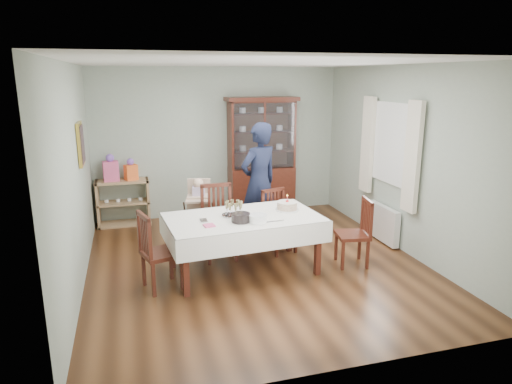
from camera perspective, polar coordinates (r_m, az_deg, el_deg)
name	(u,v)px	position (r m, az deg, el deg)	size (l,w,h in m)	color
floor	(256,263)	(6.45, -0.06, -8.88)	(5.00, 5.00, 0.00)	#593319
room_shell	(245,137)	(6.49, -1.34, 6.93)	(5.00, 5.00, 5.00)	#9EAA99
dining_table	(243,244)	(6.07, -1.58, -6.48)	(2.09, 1.32, 0.76)	#481C12
china_cabinet	(262,155)	(8.42, 0.69, 4.63)	(1.30, 0.48, 2.18)	#481C12
sideboard	(123,203)	(8.27, -16.23, -1.27)	(0.90, 0.38, 0.80)	tan
picture_frame	(81,144)	(6.59, -21.08, 5.62)	(0.04, 0.48, 0.58)	gold
window	(392,144)	(7.19, 16.65, 5.81)	(0.04, 1.02, 1.22)	white
curtain_left	(412,157)	(6.66, 18.97, 4.13)	(0.07, 0.30, 1.55)	silver
curtain_right	(368,145)	(7.70, 13.77, 5.77)	(0.07, 0.30, 1.55)	silver
radiator	(383,223)	(7.43, 15.57, -3.77)	(0.10, 0.80, 0.55)	white
chair_far_left	(220,237)	(6.55, -4.58, -5.60)	(0.48, 0.48, 1.05)	#481C12
chair_far_right	(279,233)	(6.79, 2.90, -5.20)	(0.51, 0.51, 0.92)	#481C12
chair_end_left	(161,266)	(5.75, -11.82, -9.02)	(0.54, 0.54, 0.98)	#481C12
chair_end_right	(353,245)	(6.45, 12.03, -6.54)	(0.48, 0.48, 0.93)	#481C12
woman	(259,182)	(7.09, 0.38, 1.21)	(0.68, 0.45, 1.87)	black
high_chair	(200,219)	(7.03, -7.07, -3.41)	(0.56, 0.56, 1.05)	black
champagne_tray	(234,211)	(5.97, -2.77, -2.43)	(0.32, 0.32, 0.19)	silver
birthday_cake	(287,206)	(6.22, 3.92, -1.77)	(0.32, 0.32, 0.22)	white
plate_stack_dark	(241,218)	(5.72, -1.92, -3.21)	(0.23, 0.23, 0.11)	black
plate_stack_white	(258,219)	(5.70, 0.23, -3.33)	(0.23, 0.23, 0.10)	white
napkin_stack	(209,225)	(5.60, -5.88, -4.18)	(0.13, 0.13, 0.02)	#E15384
cutlery	(201,220)	(5.81, -6.93, -3.55)	(0.11, 0.16, 0.01)	silver
cake_knife	(275,221)	(5.74, 2.33, -3.67)	(0.26, 0.02, 0.01)	silver
gift_bag_pink	(111,169)	(8.12, -17.69, 2.74)	(0.27, 0.19, 0.47)	#E15384
gift_bag_orange	(131,170)	(8.12, -15.37, 2.63)	(0.24, 0.21, 0.38)	orange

